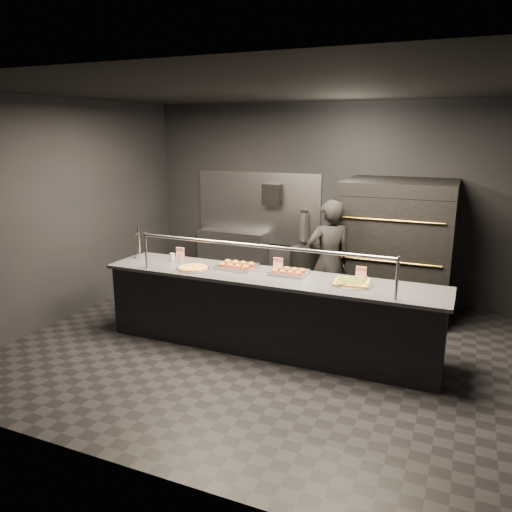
{
  "coord_description": "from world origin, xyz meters",
  "views": [
    {
      "loc": [
        2.09,
        -5.22,
        2.57
      ],
      "look_at": [
        -0.25,
        0.2,
        1.08
      ],
      "focal_mm": 35.0,
      "sensor_mm": 36.0,
      "label": 1
    }
  ],
  "objects_px": {
    "prep_shelf": "(233,256)",
    "round_pizza": "(193,268)",
    "beer_tap": "(139,248)",
    "service_counter": "(268,312)",
    "square_pizza": "(352,282)",
    "towel_dispenser": "(272,195)",
    "pizza_oven": "(397,247)",
    "fire_extinguisher": "(304,226)",
    "slider_tray_a": "(237,266)",
    "trash_bin": "(304,271)",
    "slider_tray_b": "(289,272)",
    "worker": "(329,262)"
  },
  "relations": [
    {
      "from": "fire_extinguisher",
      "to": "round_pizza",
      "type": "bearing_deg",
      "value": -103.4
    },
    {
      "from": "pizza_oven",
      "to": "towel_dispenser",
      "type": "relative_size",
      "value": 5.46
    },
    {
      "from": "prep_shelf",
      "to": "towel_dispenser",
      "type": "relative_size",
      "value": 3.43
    },
    {
      "from": "towel_dispenser",
      "to": "fire_extinguisher",
      "type": "distance_m",
      "value": 0.74
    },
    {
      "from": "trash_bin",
      "to": "slider_tray_b",
      "type": "bearing_deg",
      "value": -77.44
    },
    {
      "from": "beer_tap",
      "to": "slider_tray_b",
      "type": "relative_size",
      "value": 1.1
    },
    {
      "from": "service_counter",
      "to": "towel_dispenser",
      "type": "bearing_deg",
      "value": 110.63
    },
    {
      "from": "prep_shelf",
      "to": "slider_tray_b",
      "type": "height_order",
      "value": "slider_tray_b"
    },
    {
      "from": "trash_bin",
      "to": "fire_extinguisher",
      "type": "bearing_deg",
      "value": 112.97
    },
    {
      "from": "beer_tap",
      "to": "round_pizza",
      "type": "relative_size",
      "value": 1.14
    },
    {
      "from": "fire_extinguisher",
      "to": "slider_tray_a",
      "type": "bearing_deg",
      "value": -93.43
    },
    {
      "from": "pizza_oven",
      "to": "square_pizza",
      "type": "bearing_deg",
      "value": -96.89
    },
    {
      "from": "service_counter",
      "to": "square_pizza",
      "type": "xyz_separation_m",
      "value": [
        0.98,
        0.05,
        0.47
      ]
    },
    {
      "from": "fire_extinguisher",
      "to": "slider_tray_b",
      "type": "relative_size",
      "value": 1.18
    },
    {
      "from": "slider_tray_a",
      "to": "service_counter",
      "type": "bearing_deg",
      "value": -17.25
    },
    {
      "from": "service_counter",
      "to": "slider_tray_a",
      "type": "bearing_deg",
      "value": 162.75
    },
    {
      "from": "beer_tap",
      "to": "square_pizza",
      "type": "xyz_separation_m",
      "value": [
        2.87,
        -0.04,
        -0.12
      ]
    },
    {
      "from": "prep_shelf",
      "to": "fire_extinguisher",
      "type": "distance_m",
      "value": 1.39
    },
    {
      "from": "prep_shelf",
      "to": "square_pizza",
      "type": "height_order",
      "value": "square_pizza"
    },
    {
      "from": "slider_tray_b",
      "to": "square_pizza",
      "type": "distance_m",
      "value": 0.79
    },
    {
      "from": "towel_dispenser",
      "to": "round_pizza",
      "type": "distance_m",
      "value": 2.58
    },
    {
      "from": "service_counter",
      "to": "beer_tap",
      "type": "distance_m",
      "value": 1.98
    },
    {
      "from": "slider_tray_b",
      "to": "worker",
      "type": "relative_size",
      "value": 0.25
    },
    {
      "from": "towel_dispenser",
      "to": "square_pizza",
      "type": "bearing_deg",
      "value": -51.3
    },
    {
      "from": "prep_shelf",
      "to": "slider_tray_a",
      "type": "bearing_deg",
      "value": -62.8
    },
    {
      "from": "prep_shelf",
      "to": "square_pizza",
      "type": "bearing_deg",
      "value": -41.41
    },
    {
      "from": "slider_tray_a",
      "to": "trash_bin",
      "type": "distance_m",
      "value": 2.11
    },
    {
      "from": "slider_tray_a",
      "to": "square_pizza",
      "type": "bearing_deg",
      "value": -4.0
    },
    {
      "from": "pizza_oven",
      "to": "worker",
      "type": "relative_size",
      "value": 1.13
    },
    {
      "from": "slider_tray_a",
      "to": "prep_shelf",
      "type": "bearing_deg",
      "value": 117.2
    },
    {
      "from": "fire_extinguisher",
      "to": "slider_tray_b",
      "type": "distance_m",
      "value": 2.32
    },
    {
      "from": "pizza_oven",
      "to": "round_pizza",
      "type": "height_order",
      "value": "pizza_oven"
    },
    {
      "from": "service_counter",
      "to": "fire_extinguisher",
      "type": "relative_size",
      "value": 8.12
    },
    {
      "from": "round_pizza",
      "to": "square_pizza",
      "type": "relative_size",
      "value": 0.87
    },
    {
      "from": "round_pizza",
      "to": "trash_bin",
      "type": "bearing_deg",
      "value": 73.07
    },
    {
      "from": "service_counter",
      "to": "towel_dispenser",
      "type": "height_order",
      "value": "towel_dispenser"
    },
    {
      "from": "service_counter",
      "to": "beer_tap",
      "type": "relative_size",
      "value": 8.69
    },
    {
      "from": "fire_extinguisher",
      "to": "worker",
      "type": "relative_size",
      "value": 0.3
    },
    {
      "from": "fire_extinguisher",
      "to": "slider_tray_a",
      "type": "relative_size",
      "value": 0.9
    },
    {
      "from": "prep_shelf",
      "to": "slider_tray_b",
      "type": "xyz_separation_m",
      "value": [
        1.8,
        -2.17,
        0.5
      ]
    },
    {
      "from": "prep_shelf",
      "to": "round_pizza",
      "type": "distance_m",
      "value": 2.57
    },
    {
      "from": "trash_bin",
      "to": "beer_tap",
      "type": "bearing_deg",
      "value": -128.17
    },
    {
      "from": "pizza_oven",
      "to": "slider_tray_b",
      "type": "relative_size",
      "value": 4.45
    },
    {
      "from": "fire_extinguisher",
      "to": "round_pizza",
      "type": "xyz_separation_m",
      "value": [
        -0.6,
        -2.52,
        -0.12
      ]
    },
    {
      "from": "towel_dispenser",
      "to": "worker",
      "type": "xyz_separation_m",
      "value": [
        1.32,
        -1.26,
        -0.7
      ]
    },
    {
      "from": "prep_shelf",
      "to": "pizza_oven",
      "type": "bearing_deg",
      "value": -8.54
    },
    {
      "from": "fire_extinguisher",
      "to": "slider_tray_a",
      "type": "distance_m",
      "value": 2.26
    },
    {
      "from": "slider_tray_b",
      "to": "worker",
      "type": "bearing_deg",
      "value": 77.27
    },
    {
      "from": "square_pizza",
      "to": "trash_bin",
      "type": "height_order",
      "value": "square_pizza"
    },
    {
      "from": "trash_bin",
      "to": "worker",
      "type": "relative_size",
      "value": 0.45
    }
  ]
}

